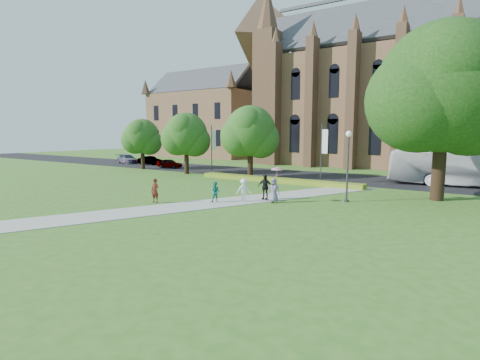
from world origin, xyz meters
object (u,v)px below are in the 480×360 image
Objects in this scene: large_tree at (444,88)px; car_2 at (127,159)px; car_1 at (150,161)px; pedestrian_0 at (155,191)px; streetlamp at (348,157)px; tour_coach at (462,167)px; car_0 at (170,163)px.

car_2 is (-46.39, 9.03, -7.63)m from large_tree.
car_1 is 32.57m from pedestrian_0.
large_tree is 22.47m from pedestrian_0.
large_tree is 47.87m from car_2.
car_1 is (-41.05, 9.09, -7.68)m from large_tree.
car_2 is 2.83× the size of pedestrian_0.
streetlamp is 0.40× the size of large_tree.
large_tree is at bearing -107.03° from car_1.
streetlamp is 15.39m from tour_coach.
car_2 is (-47.39, -0.34, -1.07)m from tour_coach.
streetlamp is 38.14m from car_1.
tour_coach is at bearing -94.16° from car_1.
car_0 is at bearing 87.81° from tour_coach.
car_2 is at bearing 161.69° from streetlamp.
car_1 is at bearing 62.51° from car_0.
large_tree is 7.53× the size of pedestrian_0.
car_1 reaches higher than car_0.
large_tree is 1.03× the size of tour_coach.
large_tree is at bearing -87.69° from car_2.
large_tree reaches higher than car_0.
car_1 is 0.82× the size of car_2.
large_tree is 3.25× the size of car_1.
tour_coach is 3.16× the size of car_1.
tour_coach is 28.51m from pedestrian_0.
pedestrian_0 reaches higher than car_2.
car_1 is at bearing 84.78° from tour_coach.
pedestrian_0 is at bearing -144.05° from streetlamp.
streetlamp is at bearing 26.94° from pedestrian_0.
pedestrian_0 reaches higher than car_1.
car_1 is (-6.00, 1.87, 0.04)m from car_0.
car_1 is at bearing -76.05° from car_2.
streetlamp is 1.06× the size of car_2.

